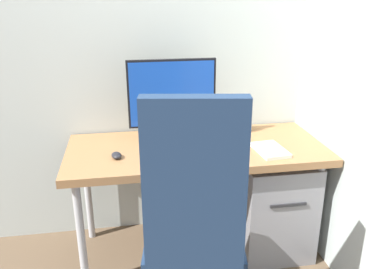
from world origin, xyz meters
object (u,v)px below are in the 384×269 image
monitor (172,95)px  mouse (116,155)px  filing_cabinet (270,201)px  keyboard (189,153)px  pen_holder (244,123)px  notebook (270,150)px  office_chair (194,226)px

monitor → mouse: monitor is taller
mouse → filing_cabinet: bearing=-4.8°
monitor → keyboard: monitor is taller
mouse → pen_holder: pen_holder is taller
monitor → keyboard: 0.36m
notebook → filing_cabinet: bearing=52.7°
office_chair → notebook: office_chair is taller
pen_holder → notebook: (0.04, -0.36, -0.04)m
keyboard → filing_cabinet: bearing=10.0°
mouse → notebook: 0.86m
keyboard → monitor: bearing=103.9°
filing_cabinet → keyboard: (-0.54, -0.09, 0.41)m
filing_cabinet → monitor: monitor is taller
mouse → notebook: (0.85, -0.05, -0.01)m
filing_cabinet → notebook: bearing=-121.5°
monitor → mouse: (-0.33, -0.22, -0.27)m
office_chair → keyboard: bearing=83.3°
filing_cabinet → keyboard: size_ratio=1.58×
monitor → keyboard: bearing=-76.1°
office_chair → mouse: office_chair is taller
office_chair → notebook: (0.52, 0.49, 0.13)m
office_chair → notebook: size_ratio=5.18×
monitor → filing_cabinet: bearing=-13.6°
office_chair → monitor: office_chair is taller
keyboard → mouse: (-0.39, 0.02, 0.00)m
notebook → monitor: bearing=146.9°
pen_holder → notebook: 0.37m
monitor → keyboard: size_ratio=1.31×
office_chair → filing_cabinet: size_ratio=1.96×
office_chair → monitor: size_ratio=2.36×
office_chair → notebook: 0.73m
filing_cabinet → mouse: 1.02m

